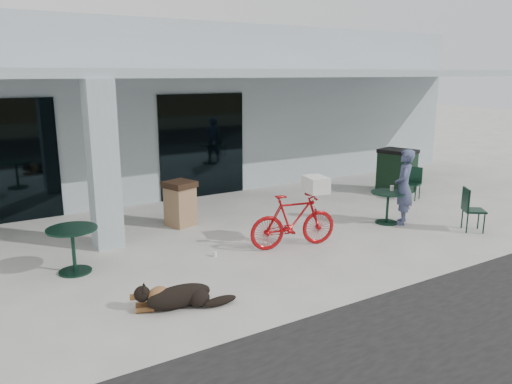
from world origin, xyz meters
TOP-DOWN VIEW (x-y plane):
  - ground at (0.00, 0.00)m, footprint 80.00×80.00m
  - building at (0.00, 8.50)m, footprint 22.00×7.00m
  - storefront_glass_right at (1.80, 4.98)m, footprint 2.40×0.06m
  - column at (-1.50, 2.30)m, footprint 0.50×0.50m
  - overhang at (0.00, 3.60)m, footprint 22.00×2.80m
  - bicycle at (1.46, 0.40)m, footprint 1.78×0.81m
  - laundry_basket at (1.90, 0.31)m, footprint 0.46×0.57m
  - dog at (-1.37, -0.79)m, footprint 1.16×0.72m
  - cup_near_dog at (-0.03, 0.73)m, footprint 0.10×0.10m
  - cafe_table_near at (-2.33, 1.29)m, footprint 0.84×0.84m
  - cafe_table_far at (4.12, 0.59)m, footprint 0.91×0.91m
  - cafe_chair_far_a at (5.23, -0.76)m, footprint 0.61×0.60m
  - cafe_chair_far_b at (6.26, 1.78)m, footprint 0.52×0.50m
  - person at (4.39, 0.40)m, footprint 0.71×0.68m
  - cup_on_table at (4.30, 0.65)m, footprint 0.10×0.10m
  - trash_receptacle at (0.20, 2.80)m, footprint 0.72×0.72m
  - wheeled_bin at (6.55, 2.60)m, footprint 0.96×1.09m

SIDE VIEW (x-z plane):
  - ground at x=0.00m, z-range 0.00..0.00m
  - cup_near_dog at x=-0.03m, z-range 0.00..0.09m
  - dog at x=-1.37m, z-range 0.00..0.37m
  - cafe_table_far at x=4.12m, z-range 0.00..0.70m
  - cafe_table_near at x=-2.33m, z-range 0.00..0.76m
  - cafe_chair_far_b at x=6.26m, z-range 0.00..0.83m
  - cafe_chair_far_a at x=5.23m, z-range 0.00..0.91m
  - trash_receptacle at x=0.20m, z-range 0.00..0.97m
  - bicycle at x=1.46m, z-range 0.00..1.03m
  - wheeled_bin at x=6.55m, z-range 0.00..1.18m
  - cup_on_table at x=4.30m, z-range 0.70..0.81m
  - person at x=4.39m, z-range 0.00..1.64m
  - laundry_basket at x=1.90m, z-range 1.03..1.33m
  - storefront_glass_right at x=1.80m, z-range 0.00..2.70m
  - column at x=-1.50m, z-range 0.00..3.12m
  - building at x=0.00m, z-range 0.00..4.50m
  - overhang at x=0.00m, z-range 3.12..3.30m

